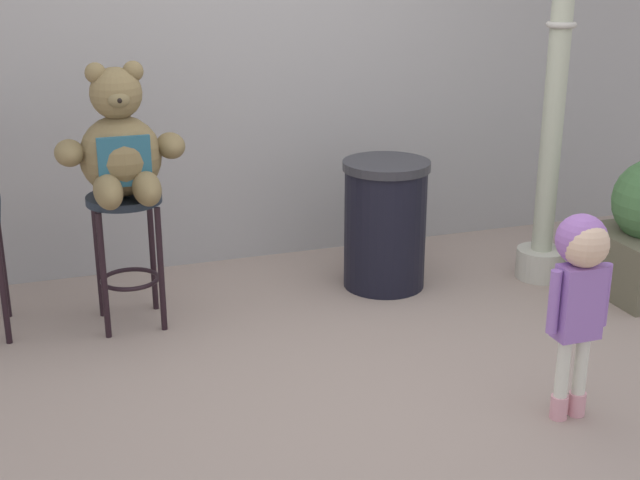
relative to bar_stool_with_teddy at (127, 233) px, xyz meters
name	(u,v)px	position (x,y,z in m)	size (l,w,h in m)	color
ground_plane	(361,379)	(0.93, -0.99, -0.51)	(24.00, 24.00, 0.00)	gray
bar_stool_with_teddy	(127,233)	(0.00, 0.00, 0.00)	(0.39, 0.39, 0.71)	#1C242E
teddy_bear	(121,149)	(0.00, -0.03, 0.45)	(0.64, 0.58, 0.68)	brown
child_walking	(580,274)	(1.65, -1.59, 0.15)	(0.29, 0.23, 0.91)	pink
trash_bin	(385,224)	(1.49, 0.06, -0.13)	(0.51, 0.51, 0.76)	black
lamppost	(554,113)	(2.44, -0.13, 0.50)	(0.29, 0.29, 2.59)	#B4B1A1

